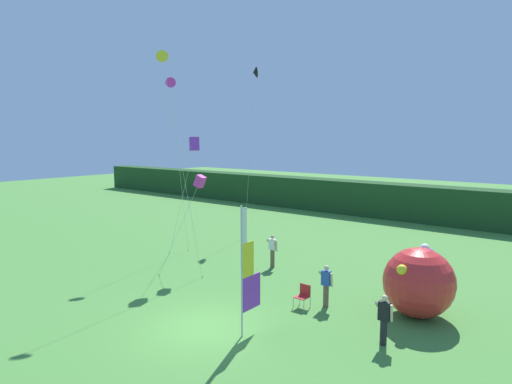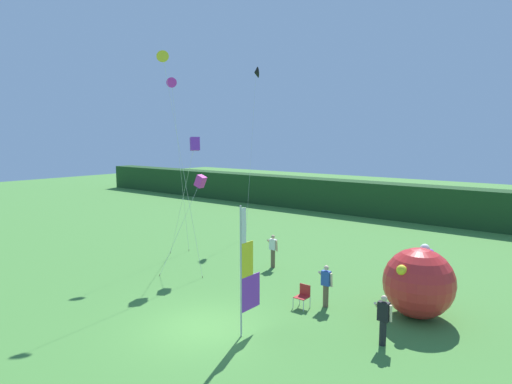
# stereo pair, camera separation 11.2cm
# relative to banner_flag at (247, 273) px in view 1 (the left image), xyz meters

# --- Properties ---
(ground_plane) EXTENTS (120.00, 120.00, 0.00)m
(ground_plane) POSITION_rel_banner_flag_xyz_m (-1.55, -0.57, -2.13)
(ground_plane) COLOR #478438
(distant_treeline) EXTENTS (80.00, 2.40, 2.87)m
(distant_treeline) POSITION_rel_banner_flag_xyz_m (-1.55, 23.99, -0.70)
(distant_treeline) COLOR #1E421E
(distant_treeline) RESTS_ON ground
(banner_flag) EXTENTS (0.06, 1.03, 4.45)m
(banner_flag) POSITION_rel_banner_flag_xyz_m (0.00, 0.00, 0.00)
(banner_flag) COLOR #B7B7BC
(banner_flag) RESTS_ON ground
(person_near_banner) EXTENTS (0.55, 0.48, 1.67)m
(person_near_banner) POSITION_rel_banner_flag_xyz_m (0.95, 3.74, -1.24)
(person_near_banner) COLOR brown
(person_near_banner) RESTS_ON ground
(person_mid_field) EXTENTS (0.55, 0.48, 1.66)m
(person_mid_field) POSITION_rel_banner_flag_xyz_m (3.95, 2.07, -1.25)
(person_mid_field) COLOR black
(person_mid_field) RESTS_ON ground
(person_far_left) EXTENTS (0.55, 0.48, 1.70)m
(person_far_left) POSITION_rel_banner_flag_xyz_m (-3.74, 6.64, -1.22)
(person_far_left) COLOR brown
(person_far_left) RESTS_ON ground
(inflatable_balloon) EXTENTS (2.60, 2.60, 2.66)m
(inflatable_balloon) POSITION_rel_banner_flag_xyz_m (4.10, 5.00, -0.82)
(inflatable_balloon) COLOR red
(inflatable_balloon) RESTS_ON ground
(folding_chair) EXTENTS (0.51, 0.51, 0.89)m
(folding_chair) POSITION_rel_banner_flag_xyz_m (0.28, 3.13, -1.62)
(folding_chair) COLOR #BCBCC1
(folding_chair) RESTS_ON ground
(kite_magenta_delta_0) EXTENTS (1.33, 0.61, 10.05)m
(kite_magenta_delta_0) POSITION_rel_banner_flag_xyz_m (-10.55, 6.07, 7.51)
(kite_magenta_delta_0) COLOR brown
(kite_magenta_delta_0) RESTS_ON ground
(kite_black_delta_1) EXTENTS (2.21, 3.76, 11.71)m
(kite_black_delta_1) POSITION_rel_banner_flag_xyz_m (-10.87, 14.26, 9.11)
(kite_black_delta_1) COLOR brown
(kite_black_delta_1) RESTS_ON ground
(kite_purple_box_2) EXTENTS (3.22, 1.01, 6.67)m
(kite_purple_box_2) POSITION_rel_banner_flag_xyz_m (-7.15, 4.54, 4.15)
(kite_purple_box_2) COLOR brown
(kite_purple_box_2) RESTS_ON ground
(kite_yellow_delta_3) EXTENTS (2.63, 0.65, 10.74)m
(kite_yellow_delta_3) POSITION_rel_banner_flag_xyz_m (-7.65, 3.07, 8.18)
(kite_yellow_delta_3) COLOR brown
(kite_yellow_delta_3) RESTS_ON ground
(kite_magenta_box_4) EXTENTS (0.86, 2.57, 4.79)m
(kite_magenta_box_4) POSITION_rel_banner_flag_xyz_m (-6.69, 4.44, 2.29)
(kite_magenta_box_4) COLOR brown
(kite_magenta_box_4) RESTS_ON ground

